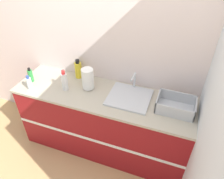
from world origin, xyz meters
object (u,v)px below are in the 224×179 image
object	(u,v)px
paper_towel_roll	(88,79)
bottle_yellow	(78,70)
bottle_clear	(29,83)
bottle_green	(31,75)
sink	(130,96)
bottle_white_spray	(65,81)
dish_rack	(175,106)

from	to	relation	value
paper_towel_roll	bottle_yellow	bearing A→B (deg)	141.32
bottle_clear	bottle_yellow	bearing A→B (deg)	43.86
bottle_clear	bottle_yellow	xyz separation A→B (m)	(0.41, 0.40, 0.03)
bottle_green	paper_towel_roll	bearing A→B (deg)	8.75
paper_towel_roll	bottle_clear	distance (m)	0.66
paper_towel_roll	bottle_green	size ratio (longest dim) A/B	1.40
paper_towel_roll	bottle_yellow	distance (m)	0.26
bottle_clear	bottle_green	xyz separation A→B (m)	(-0.08, 0.13, 0.00)
sink	bottle_clear	xyz separation A→B (m)	(-1.11, -0.23, 0.06)
bottle_yellow	bottle_white_spray	bearing A→B (deg)	-96.45
sink	bottle_white_spray	xyz separation A→B (m)	(-0.73, -0.11, 0.09)
paper_towel_roll	bottle_white_spray	size ratio (longest dim) A/B	1.00
paper_towel_roll	bottle_clear	bearing A→B (deg)	-159.31
sink	paper_towel_roll	world-z (taller)	paper_towel_roll
bottle_green	dish_rack	bearing A→B (deg)	2.81
sink	bottle_green	distance (m)	1.19
sink	paper_towel_roll	bearing A→B (deg)	179.83
dish_rack	bottle_white_spray	world-z (taller)	bottle_white_spray
bottle_clear	bottle_green	size ratio (longest dim) A/B	0.94
dish_rack	paper_towel_roll	bearing A→B (deg)	178.54
dish_rack	bottle_green	bearing A→B (deg)	-177.19
bottle_clear	bottle_yellow	size ratio (longest dim) A/B	0.71
sink	paper_towel_roll	size ratio (longest dim) A/B	1.79
bottle_clear	dish_rack	bearing A→B (deg)	7.46
bottle_yellow	bottle_white_spray	xyz separation A→B (m)	(-0.03, -0.27, 0.00)
sink	paper_towel_roll	xyz separation A→B (m)	(-0.49, 0.00, 0.11)
dish_rack	bottle_yellow	world-z (taller)	bottle_yellow
sink	dish_rack	world-z (taller)	sink
sink	dish_rack	size ratio (longest dim) A/B	1.19
sink	bottle_white_spray	size ratio (longest dim) A/B	1.80
paper_towel_roll	dish_rack	xyz separation A→B (m)	(0.98, -0.02, -0.08)
bottle_clear	bottle_green	bearing A→B (deg)	120.77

